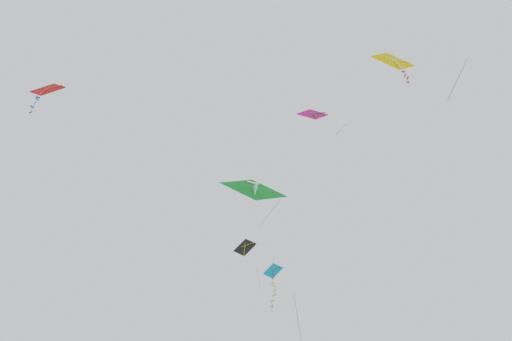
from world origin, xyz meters
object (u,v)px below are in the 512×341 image
object	(u,v)px
kite_diamond_far_centre	(274,274)
kite_delta_near_right	(254,189)
kite_diamond_near_left	(313,114)
kite_diamond_upper_right	(245,248)
kite_diamond_highest	(47,90)
kite_diamond_mid_left	(393,61)

from	to	relation	value
kite_diamond_far_centre	kite_delta_near_right	distance (m)	7.09
kite_diamond_far_centre	kite_diamond_near_left	xyz separation A→B (m)	(8.91, -4.00, 2.92)
kite_diamond_upper_right	kite_diamond_highest	distance (m)	15.35
kite_delta_near_right	kite_diamond_upper_right	world-z (taller)	kite_delta_near_right
kite_delta_near_right	kite_diamond_mid_left	bearing A→B (deg)	105.33
kite_diamond_mid_left	kite_diamond_upper_right	bearing A→B (deg)	-81.77
kite_diamond_near_left	kite_delta_near_right	world-z (taller)	kite_delta_near_right
kite_diamond_highest	kite_diamond_mid_left	xyz separation A→B (m)	(10.19, 13.53, 1.92)
kite_diamond_highest	kite_delta_near_right	bearing A→B (deg)	-138.28
kite_delta_near_right	kite_diamond_mid_left	size ratio (longest dim) A/B	0.66
kite_delta_near_right	kite_diamond_highest	size ratio (longest dim) A/B	1.94
kite_diamond_far_centre	kite_diamond_upper_right	distance (m)	3.09
kite_diamond_upper_right	kite_diamond_mid_left	size ratio (longest dim) A/B	0.48
kite_diamond_near_left	kite_diamond_upper_right	size ratio (longest dim) A/B	1.09
kite_diamond_far_centre	kite_diamond_upper_right	size ratio (longest dim) A/B	1.88
kite_diamond_upper_right	kite_diamond_highest	bearing A→B (deg)	69.57
kite_diamond_far_centre	kite_delta_near_right	xyz separation A→B (m)	(-0.29, -1.28, 6.97)
kite_diamond_upper_right	kite_diamond_highest	world-z (taller)	kite_diamond_upper_right
kite_diamond_far_centre	kite_diamond_highest	size ratio (longest dim) A/B	2.66
kite_diamond_far_centre	kite_diamond_upper_right	bearing A→B (deg)	0.99
kite_diamond_near_left	kite_diamond_highest	bearing A→B (deg)	-12.56
kite_diamond_near_left	kite_diamond_upper_right	distance (m)	10.71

